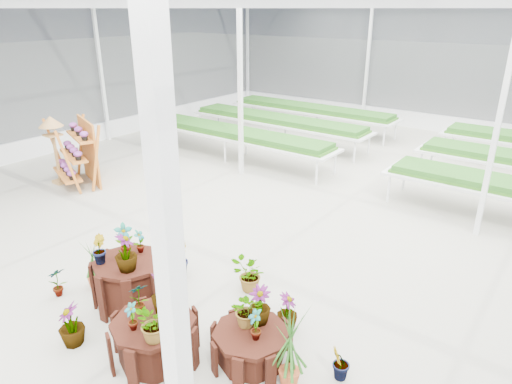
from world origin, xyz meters
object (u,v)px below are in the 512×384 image
Objects in this scene: plinth_tall at (131,282)px; plinth_low at (251,346)px; bird_table at (55,150)px; shelf_rack at (75,153)px; plinth_mid at (155,340)px.

plinth_low is at bearing 2.60° from plinth_tall.
plinth_tall is 0.62× the size of bird_table.
bird_table reaches higher than shelf_rack.
plinth_low is (2.20, 0.10, -0.14)m from plinth_tall.
plinth_tall is at bearing 153.43° from plinth_mid.
plinth_mid is at bearing -5.51° from bird_table.
plinth_mid is 7.10m from shelf_rack.
bird_table is (-0.47, -0.24, 0.06)m from shelf_rack.
plinth_tall is 2.21m from plinth_low.
plinth_mid is 0.63× the size of bird_table.
plinth_tall reaches higher than plinth_low.
plinth_tall is at bearing -5.83° from shelf_rack.
plinth_low is 0.61× the size of shelf_rack.
plinth_low is 8.15m from bird_table.
plinth_mid is 1.10× the size of plinth_low.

